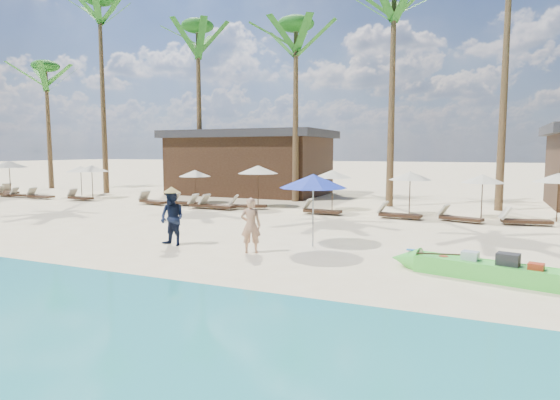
% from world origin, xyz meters
% --- Properties ---
extents(ground, '(240.00, 240.00, 0.00)m').
position_xyz_m(ground, '(0.00, 0.00, 0.00)').
color(ground, beige).
rests_on(ground, ground).
extents(wet_sand_strip, '(240.00, 4.50, 0.01)m').
position_xyz_m(wet_sand_strip, '(0.00, -5.00, 0.00)').
color(wet_sand_strip, tan).
rests_on(wet_sand_strip, ground).
extents(green_canoe, '(5.15, 1.51, 0.66)m').
position_xyz_m(green_canoe, '(6.91, 0.47, 0.22)').
color(green_canoe, '#4CE545').
rests_on(green_canoe, ground).
extents(tourist, '(0.68, 0.57, 1.60)m').
position_xyz_m(tourist, '(0.63, 0.81, 0.80)').
color(tourist, tan).
rests_on(tourist, ground).
extents(vendor_green, '(0.92, 0.76, 1.72)m').
position_xyz_m(vendor_green, '(-2.09, 0.77, 0.86)').
color(vendor_green, '#141C37').
rests_on(vendor_green, ground).
extents(blue_umbrella, '(2.08, 2.08, 2.24)m').
position_xyz_m(blue_umbrella, '(1.97, 2.39, 2.02)').
color(blue_umbrella, '#99999E').
rests_on(blue_umbrella, ground).
extents(resort_parasol_0, '(2.23, 2.23, 2.30)m').
position_xyz_m(resort_parasol_0, '(-21.99, 10.05, 2.07)').
color(resort_parasol_0, '#3B2718').
rests_on(resort_parasol_0, ground).
extents(lounger_0_left, '(2.03, 1.22, 0.66)m').
position_xyz_m(lounger_0_left, '(-22.83, 10.58, 0.22)').
color(lounger_0_left, '#3B2718').
rests_on(lounger_0_left, ground).
extents(lounger_0_right, '(1.80, 0.86, 0.59)m').
position_xyz_m(lounger_0_right, '(-21.75, 9.39, 0.20)').
color(lounger_0_right, '#3B2718').
rests_on(lounger_0_right, ground).
extents(resort_parasol_1, '(1.89, 1.89, 1.95)m').
position_xyz_m(resort_parasol_1, '(-17.57, 11.84, 1.76)').
color(resort_parasol_1, '#3B2718').
rests_on(resort_parasol_1, ground).
extents(lounger_1_left, '(1.72, 0.86, 0.56)m').
position_xyz_m(lounger_1_left, '(-20.08, 9.43, 0.19)').
color(lounger_1_left, '#3B2718').
rests_on(lounger_1_left, ground).
extents(lounger_1_right, '(1.82, 0.64, 0.61)m').
position_xyz_m(lounger_1_right, '(-18.35, 9.27, 0.20)').
color(lounger_1_right, '#3B2718').
rests_on(lounger_1_right, ground).
extents(resort_parasol_2, '(2.01, 2.01, 2.07)m').
position_xyz_m(resort_parasol_2, '(-15.52, 10.77, 1.86)').
color(resort_parasol_2, '#3B2718').
rests_on(resort_parasol_2, ground).
extents(lounger_2_left, '(1.80, 0.70, 0.60)m').
position_xyz_m(lounger_2_left, '(-15.39, 9.57, 0.20)').
color(lounger_2_left, '#3B2718').
rests_on(lounger_2_left, ground).
extents(resort_parasol_3, '(1.82, 1.82, 1.87)m').
position_xyz_m(resort_parasol_3, '(-8.16, 11.06, 1.69)').
color(resort_parasol_3, '#3B2718').
rests_on(resort_parasol_3, ground).
extents(lounger_3_left, '(2.01, 1.01, 0.65)m').
position_xyz_m(lounger_3_left, '(-10.00, 9.58, 0.22)').
color(lounger_3_left, '#3B2718').
rests_on(lounger_3_left, ground).
extents(lounger_3_right, '(1.77, 0.58, 0.60)m').
position_xyz_m(lounger_3_right, '(-7.97, 9.79, 0.20)').
color(lounger_3_right, '#3B2718').
rests_on(lounger_3_right, ground).
extents(resort_parasol_4, '(2.12, 2.12, 2.19)m').
position_xyz_m(resort_parasol_4, '(-4.04, 10.73, 1.97)').
color(resort_parasol_4, '#3B2718').
rests_on(resort_parasol_4, ground).
extents(lounger_4_left, '(1.97, 0.73, 0.66)m').
position_xyz_m(lounger_4_left, '(-5.66, 9.13, 0.22)').
color(lounger_4_left, '#3B2718').
rests_on(lounger_4_left, ground).
extents(lounger_4_right, '(1.95, 0.70, 0.65)m').
position_xyz_m(lounger_4_right, '(-6.32, 9.17, 0.22)').
color(lounger_4_right, '#3B2718').
rests_on(lounger_4_right, ground).
extents(resort_parasol_5, '(1.94, 1.94, 2.00)m').
position_xyz_m(resort_parasol_5, '(-0.15, 11.16, 1.80)').
color(resort_parasol_5, '#3B2718').
rests_on(resort_parasol_5, ground).
extents(lounger_5_left, '(1.95, 1.10, 0.63)m').
position_xyz_m(lounger_5_left, '(-4.26, 9.84, 0.21)').
color(lounger_5_left, '#3B2718').
rests_on(lounger_5_left, ground).
extents(resort_parasol_6, '(1.95, 1.95, 2.01)m').
position_xyz_m(resort_parasol_6, '(3.65, 10.83, 1.81)').
color(resort_parasol_6, '#3B2718').
rests_on(resort_parasol_6, ground).
extents(lounger_6_left, '(1.86, 0.64, 0.62)m').
position_xyz_m(lounger_6_left, '(-0.21, 9.44, 0.21)').
color(lounger_6_left, '#3B2718').
rests_on(lounger_6_left, ground).
extents(lounger_6_right, '(1.94, 0.78, 0.64)m').
position_xyz_m(lounger_6_right, '(3.33, 9.47, 0.21)').
color(lounger_6_right, '#3B2718').
rests_on(lounger_6_right, ground).
extents(resort_parasol_7, '(1.87, 1.87, 1.93)m').
position_xyz_m(resort_parasol_7, '(6.69, 11.03, 1.74)').
color(resort_parasol_7, '#3B2718').
rests_on(resort_parasol_7, ground).
extents(lounger_7_left, '(1.87, 1.08, 0.61)m').
position_xyz_m(lounger_7_left, '(5.81, 9.56, 0.20)').
color(lounger_7_left, '#3B2718').
rests_on(lounger_7_left, ground).
extents(lounger_7_right, '(2.00, 0.95, 0.65)m').
position_xyz_m(lounger_7_right, '(8.21, 9.64, 0.22)').
color(lounger_7_right, '#3B2718').
rests_on(lounger_7_right, ground).
extents(resort_parasol_8, '(1.98, 1.98, 2.04)m').
position_xyz_m(resort_parasol_8, '(9.57, 11.15, 1.84)').
color(resort_parasol_8, '#3B2718').
rests_on(resort_parasol_8, ground).
extents(palm_0, '(2.08, 2.08, 9.90)m').
position_xyz_m(palm_0, '(-24.62, 15.48, 8.11)').
color(palm_0, brown).
rests_on(palm_0, ground).
extents(palm_1, '(2.08, 2.08, 13.60)m').
position_xyz_m(palm_1, '(-17.59, 14.06, 10.82)').
color(palm_1, brown).
rests_on(palm_1, ground).
extents(palm_2, '(2.08, 2.08, 11.33)m').
position_xyz_m(palm_2, '(-10.45, 15.08, 9.18)').
color(palm_2, brown).
rests_on(palm_2, ground).
extents(palm_3, '(2.08, 2.08, 10.52)m').
position_xyz_m(palm_3, '(-3.36, 14.27, 8.58)').
color(palm_3, brown).
rests_on(palm_3, ground).
extents(palm_4, '(2.08, 2.08, 11.70)m').
position_xyz_m(palm_4, '(2.15, 14.01, 9.45)').
color(palm_4, brown).
rests_on(palm_4, ground).
extents(pavilion_west, '(10.80, 6.60, 4.30)m').
position_xyz_m(pavilion_west, '(-8.00, 17.50, 2.19)').
color(pavilion_west, '#3B2718').
rests_on(pavilion_west, ground).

